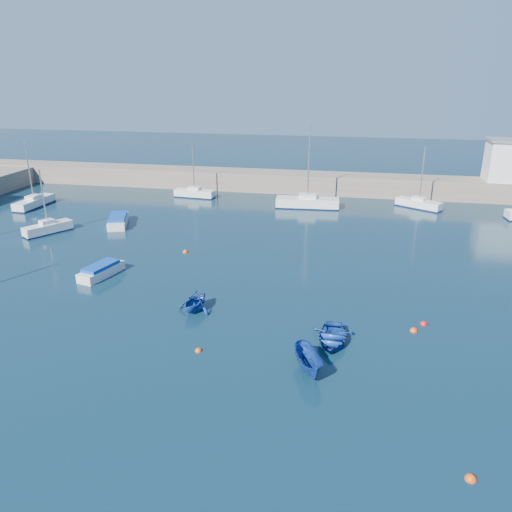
% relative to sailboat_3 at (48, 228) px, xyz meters
% --- Properties ---
extents(ground, '(220.00, 220.00, 0.00)m').
position_rel_sailboat_3_xyz_m(ground, '(22.57, -21.56, -0.58)').
color(ground, '#0C2636').
rests_on(ground, ground).
extents(back_wall, '(96.00, 4.50, 2.60)m').
position_rel_sailboat_3_xyz_m(back_wall, '(22.57, 24.44, 0.72)').
color(back_wall, '#736658').
rests_on(back_wall, ground).
extents(sailboat_3, '(3.71, 5.00, 6.75)m').
position_rel_sailboat_3_xyz_m(sailboat_3, '(0.00, 0.00, 0.00)').
color(sailboat_3, silver).
rests_on(sailboat_3, ground).
extents(sailboat_4, '(2.00, 6.25, 8.15)m').
position_rel_sailboat_3_xyz_m(sailboat_4, '(-8.01, 9.51, -0.00)').
color(sailboat_4, silver).
rests_on(sailboat_4, ground).
extents(sailboat_5, '(5.51, 1.99, 7.24)m').
position_rel_sailboat_3_xyz_m(sailboat_5, '(10.12, 18.16, -0.00)').
color(sailboat_5, silver).
rests_on(sailboat_5, ground).
extents(sailboat_6, '(7.81, 2.63, 10.07)m').
position_rel_sailboat_3_xyz_m(sailboat_6, '(25.51, 15.76, 0.10)').
color(sailboat_6, silver).
rests_on(sailboat_6, ground).
extents(sailboat_7, '(5.59, 4.35, 7.48)m').
position_rel_sailboat_3_xyz_m(sailboat_7, '(39.05, 18.26, -0.01)').
color(sailboat_7, silver).
rests_on(sailboat_7, ground).
extents(motorboat_1, '(2.47, 4.44, 1.03)m').
position_rel_sailboat_3_xyz_m(motorboat_1, '(11.03, -9.58, -0.09)').
color(motorboat_1, silver).
rests_on(motorboat_1, ground).
extents(motorboat_2, '(3.51, 5.54, 1.08)m').
position_rel_sailboat_3_xyz_m(motorboat_2, '(5.79, 4.32, -0.07)').
color(motorboat_2, silver).
rests_on(motorboat_2, ground).
extents(dinghy_center, '(2.77, 3.81, 0.78)m').
position_rel_sailboat_3_xyz_m(dinghy_center, '(30.36, -16.76, -0.19)').
color(dinghy_center, navy).
rests_on(dinghy_center, ground).
extents(dinghy_left, '(3.08, 3.37, 1.52)m').
position_rel_sailboat_3_xyz_m(dinghy_left, '(20.61, -14.19, 0.18)').
color(dinghy_left, navy).
rests_on(dinghy_left, ground).
extents(dinghy_right, '(2.39, 3.55, 1.28)m').
position_rel_sailboat_3_xyz_m(dinghy_right, '(29.25, -20.23, 0.06)').
color(dinghy_right, navy).
rests_on(dinghy_right, ground).
extents(buoy_0, '(0.42, 0.42, 0.42)m').
position_rel_sailboat_3_xyz_m(buoy_0, '(22.48, -19.37, -0.58)').
color(buoy_0, '#DD440B').
rests_on(buoy_0, ground).
extents(buoy_1, '(0.47, 0.47, 0.47)m').
position_rel_sailboat_3_xyz_m(buoy_1, '(36.29, -13.12, -0.58)').
color(buoy_1, red).
rests_on(buoy_1, ground).
extents(buoy_2, '(0.49, 0.49, 0.49)m').
position_rel_sailboat_3_xyz_m(buoy_2, '(35.55, -14.21, -0.58)').
color(buoy_2, '#DD440B').
rests_on(buoy_2, ground).
extents(buoy_3, '(0.50, 0.50, 0.50)m').
position_rel_sailboat_3_xyz_m(buoy_3, '(15.96, -2.76, -0.58)').
color(buoy_3, '#DD440B').
rests_on(buoy_3, ground).
extents(buoy_5, '(0.49, 0.49, 0.49)m').
position_rel_sailboat_3_xyz_m(buoy_5, '(36.68, -26.86, -0.58)').
color(buoy_5, '#DD440B').
rests_on(buoy_5, ground).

